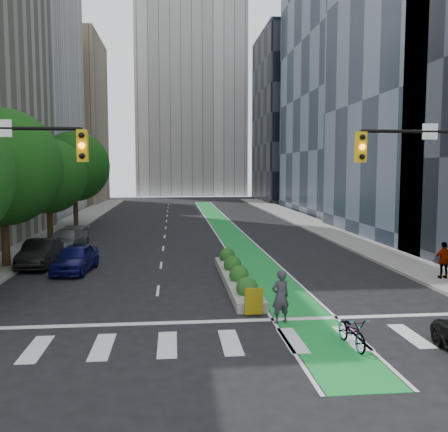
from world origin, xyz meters
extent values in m
plane|color=black|center=(0.00, 0.00, 0.00)|extent=(160.00, 160.00, 0.00)
cube|color=gray|center=(-11.80, 25.00, 0.07)|extent=(3.60, 90.00, 0.15)
cube|color=gray|center=(11.80, 25.00, 0.07)|extent=(3.60, 90.00, 0.15)
cube|color=#1A9239|center=(3.00, 30.00, 0.01)|extent=(2.20, 70.00, 0.01)
cube|color=silver|center=(-21.00, 45.00, 24.00)|extent=(14.00, 22.00, 48.00)
cube|color=tan|center=(-20.00, 66.00, 13.00)|extent=(14.00, 16.00, 26.00)
cube|color=#19212D|center=(21.00, 45.00, 21.00)|extent=(14.00, 24.00, 42.00)
cube|color=black|center=(20.00, 68.00, 14.00)|extent=(14.00, 18.00, 28.00)
cube|color=silver|center=(2.00, 90.00, 35.00)|extent=(22.00, 16.00, 70.00)
cylinder|color=black|center=(-11.00, 12.00, 2.52)|extent=(0.44, 0.44, 5.04)
sphere|color=#103E0D|center=(-11.00, 12.00, 5.58)|extent=(6.40, 6.40, 6.40)
cylinder|color=black|center=(-11.00, 22.00, 2.24)|extent=(0.44, 0.44, 4.48)
sphere|color=#103E0D|center=(-11.00, 22.00, 4.96)|extent=(5.60, 5.60, 5.60)
cylinder|color=black|center=(-11.00, 32.00, 2.58)|extent=(0.44, 0.44, 5.15)
sphere|color=#103E0D|center=(-11.00, 32.00, 5.70)|extent=(6.60, 6.60, 6.60)
cube|color=gold|center=(-4.70, 0.50, 6.25)|extent=(0.34, 0.28, 1.05)
sphere|color=orange|center=(-4.70, 0.34, 6.25)|extent=(0.20, 0.20, 0.20)
cube|color=white|center=(-7.17, 0.47, 6.80)|extent=(0.55, 0.04, 0.55)
cylinder|color=black|center=(7.45, 0.50, 6.80)|extent=(5.50, 0.12, 0.12)
cube|color=gold|center=(4.70, 0.50, 6.25)|extent=(0.34, 0.28, 1.05)
sphere|color=orange|center=(4.70, 0.34, 6.25)|extent=(0.20, 0.20, 0.20)
cube|color=white|center=(7.17, 0.47, 6.80)|extent=(0.55, 0.04, 0.55)
cube|color=gray|center=(1.20, 7.00, 0.20)|extent=(1.20, 10.00, 0.40)
cube|color=yellow|center=(1.20, 1.80, 0.55)|extent=(0.70, 0.12, 1.00)
sphere|color=#194C19|center=(1.20, 3.50, 0.65)|extent=(0.90, 0.90, 0.90)
sphere|color=#194C19|center=(1.20, 6.00, 0.65)|extent=(0.90, 0.90, 0.90)
sphere|color=#194C19|center=(1.20, 8.50, 0.65)|extent=(0.90, 0.90, 0.90)
sphere|color=#194C19|center=(1.20, 11.00, 0.65)|extent=(0.90, 0.90, 0.90)
imported|color=gray|center=(3.70, -1.76, 0.49)|extent=(0.81, 1.91, 0.98)
imported|color=#332F39|center=(2.00, 0.81, 0.97)|extent=(0.81, 0.65, 1.93)
imported|color=#0D0E52|center=(-7.00, 10.63, 0.74)|extent=(2.22, 4.52, 1.48)
imported|color=black|center=(-9.25, 12.30, 0.76)|extent=(1.66, 4.63, 1.52)
imported|color=#4F5153|center=(-8.95, 17.80, 0.73)|extent=(2.66, 5.26, 1.46)
imported|color=gray|center=(11.37, 6.49, 1.05)|extent=(1.07, 0.48, 1.80)
camera|label=1|loc=(-1.77, -16.30, 5.52)|focal=40.00mm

